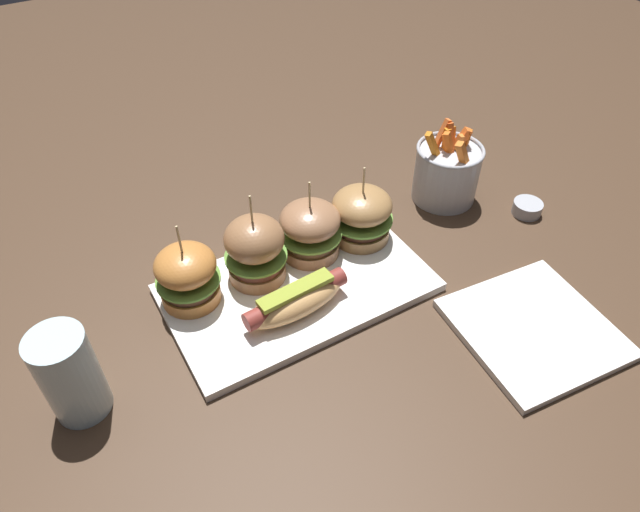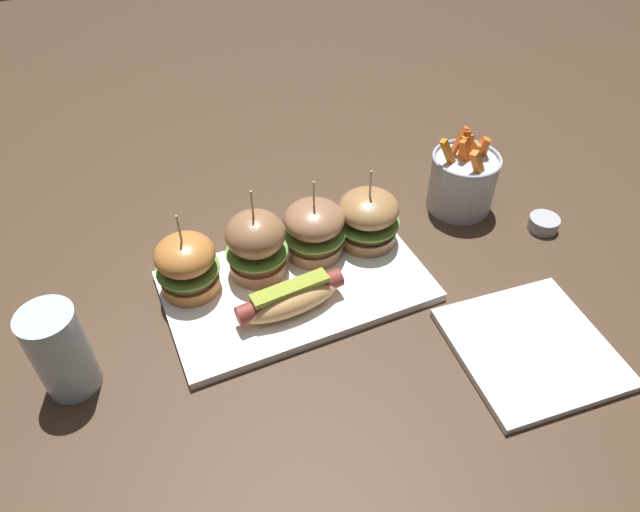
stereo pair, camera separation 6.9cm
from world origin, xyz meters
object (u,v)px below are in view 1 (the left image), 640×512
at_px(slider_center_right, 310,229).
at_px(slider_far_right, 362,214).
at_px(side_plate, 534,329).
at_px(platter_main, 298,288).
at_px(slider_far_left, 187,275).
at_px(slider_center_left, 255,249).
at_px(sauce_ramekin, 527,208).
at_px(water_glass, 70,375).
at_px(fries_bucket, 447,171).
at_px(hot_dog, 296,300).

distance_m(slider_center_right, slider_far_right, 0.09).
bearing_deg(side_plate, platter_main, 136.18).
xyz_separation_m(slider_far_left, side_plate, (0.39, -0.29, -0.05)).
bearing_deg(slider_center_left, sauce_ramekin, -10.32).
relative_size(slider_far_left, slider_center_right, 1.02).
bearing_deg(water_glass, slider_center_right, 13.54).
xyz_separation_m(platter_main, sauce_ramekin, (0.44, -0.04, 0.01)).
bearing_deg(slider_center_left, slider_far_right, -1.04).
relative_size(sauce_ramekin, side_plate, 0.25).
distance_m(slider_far_right, water_glass, 0.48).
height_order(fries_bucket, side_plate, fries_bucket).
relative_size(platter_main, side_plate, 1.91).
distance_m(slider_far_left, water_glass, 0.20).
distance_m(slider_far_left, sauce_ramekin, 0.59).
bearing_deg(side_plate, slider_center_right, 123.75).
distance_m(platter_main, slider_far_right, 0.16).
distance_m(sauce_ramekin, side_plate, 0.27).
xyz_separation_m(hot_dog, fries_bucket, (0.37, 0.12, 0.02)).
xyz_separation_m(slider_center_left, slider_far_right, (0.18, -0.00, -0.01)).
height_order(slider_center_right, sauce_ramekin, slider_center_right).
relative_size(slider_far_right, side_plate, 0.66).
bearing_deg(side_plate, slider_far_right, 110.57).
xyz_separation_m(slider_center_left, slider_center_right, (0.10, 0.01, -0.01)).
bearing_deg(water_glass, fries_bucket, 9.44).
relative_size(fries_bucket, sauce_ramekin, 2.96).
relative_size(slider_far_left, slider_far_right, 1.02).
xyz_separation_m(fries_bucket, sauce_ramekin, (0.10, -0.11, -0.04)).
relative_size(slider_far_right, water_glass, 1.02).
bearing_deg(slider_center_right, fries_bucket, 3.87).
height_order(platter_main, side_plate, platter_main).
height_order(slider_center_left, slider_far_right, slider_center_left).
bearing_deg(platter_main, slider_far_right, 17.56).
xyz_separation_m(hot_dog, slider_far_right, (0.17, 0.09, 0.02)).
height_order(hot_dog, slider_center_left, slider_center_left).
height_order(slider_far_left, fries_bucket, slider_far_left).
bearing_deg(slider_far_left, hot_dog, -39.90).
relative_size(hot_dog, slider_far_right, 1.21).
height_order(platter_main, slider_far_left, slider_far_left).
height_order(platter_main, slider_far_right, slider_far_right).
xyz_separation_m(hot_dog, slider_center_right, (0.08, 0.10, 0.02)).
relative_size(slider_center_left, slider_center_right, 1.12).
distance_m(fries_bucket, water_glass, 0.68).
bearing_deg(slider_far_left, slider_center_left, -3.57).
height_order(fries_bucket, sauce_ramekin, fries_bucket).
bearing_deg(sauce_ramekin, platter_main, 174.91).
bearing_deg(slider_center_left, platter_main, -48.52).
bearing_deg(slider_far_left, fries_bucket, 2.19).
height_order(platter_main, slider_center_right, slider_center_right).
xyz_separation_m(platter_main, slider_center_right, (0.05, 0.05, 0.05)).
xyz_separation_m(hot_dog, side_plate, (0.28, -0.19, -0.03)).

